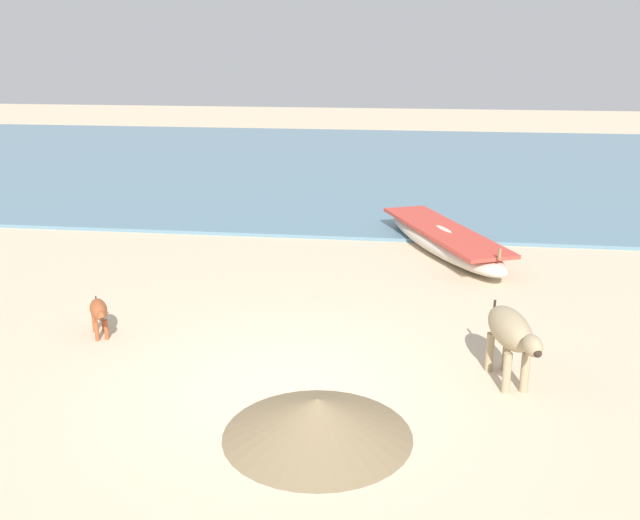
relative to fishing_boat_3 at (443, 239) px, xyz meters
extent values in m
plane|color=beige|center=(-2.17, -6.42, -0.28)|extent=(80.00, 80.00, 0.00)
cube|color=slate|center=(-2.17, 10.66, -0.24)|extent=(60.00, 20.00, 0.08)
ellipsoid|color=beige|center=(0.00, 0.00, -0.02)|extent=(2.93, 4.86, 0.51)
cube|color=#CC3F33|center=(0.00, 0.00, 0.19)|extent=(2.67, 4.32, 0.07)
cube|color=olive|center=(0.15, -0.33, 0.12)|extent=(0.85, 0.47, 0.04)
cylinder|color=olive|center=(0.91, -2.04, 0.33)|extent=(0.06, 0.06, 0.20)
ellipsoid|color=tan|center=(0.62, -5.84, 0.46)|extent=(0.68, 1.15, 0.47)
ellipsoid|color=tan|center=(0.79, -6.54, 0.54)|extent=(0.29, 0.39, 0.25)
sphere|color=#2D2119|center=(0.83, -6.69, 0.51)|extent=(0.12, 0.12, 0.10)
cylinder|color=tan|center=(0.81, -6.12, -0.01)|extent=(0.11, 0.11, 0.54)
cylinder|color=tan|center=(0.58, -6.17, -0.01)|extent=(0.11, 0.11, 0.54)
cylinder|color=tan|center=(0.65, -5.51, -0.01)|extent=(0.11, 0.11, 0.54)
cylinder|color=tan|center=(0.43, -5.57, -0.01)|extent=(0.11, 0.11, 0.54)
cylinder|color=#2D2119|center=(0.48, -5.29, 0.41)|extent=(0.04, 0.04, 0.44)
ellipsoid|color=#9E4C28|center=(-5.25, -5.14, 0.15)|extent=(0.52, 0.66, 0.27)
ellipsoid|color=#9E4C28|center=(-5.05, -5.50, 0.19)|extent=(0.21, 0.24, 0.15)
sphere|color=#2D2119|center=(-5.00, -5.57, 0.17)|extent=(0.08, 0.08, 0.06)
cylinder|color=#9E4C28|center=(-5.10, -5.26, -0.12)|extent=(0.06, 0.06, 0.31)
cylinder|color=#9E4C28|center=(-5.22, -5.33, -0.12)|extent=(0.06, 0.06, 0.31)
cylinder|color=#9E4C28|center=(-5.28, -4.95, -0.12)|extent=(0.06, 0.06, 0.31)
cylinder|color=#9E4C28|center=(-5.40, -5.02, -0.12)|extent=(0.06, 0.06, 0.31)
cylinder|color=#2D2119|center=(-5.42, -4.86, 0.12)|extent=(0.02, 0.02, 0.25)
cone|color=#7A6647|center=(-1.63, -7.49, -0.05)|extent=(3.03, 3.03, 0.46)
camera|label=1|loc=(-0.68, -14.36, 3.95)|focal=39.36mm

